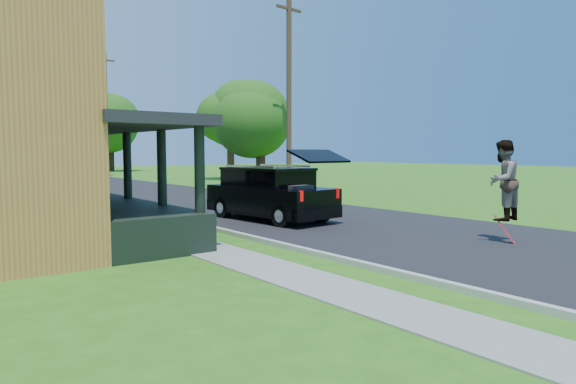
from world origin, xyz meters
TOP-DOWN VIEW (x-y plane):
  - ground at (0.00, 0.00)m, footprint 140.00×140.00m
  - street at (0.00, 20.00)m, footprint 8.00×120.00m
  - curb at (-4.05, 20.00)m, footprint 0.15×120.00m
  - sidewalk at (-5.60, 20.00)m, footprint 1.30×120.00m
  - black_suv at (-1.40, 4.77)m, footprint 2.35×5.22m
  - skateboarder at (0.88, -2.18)m, footprint 1.05×0.84m
  - skateboard at (0.78, -2.34)m, footprint 0.29×0.68m
  - tree_right_near at (5.46, 15.42)m, footprint 5.29×4.87m
  - tree_right_mid at (10.29, 26.77)m, footprint 5.40×5.23m
  - tree_right_far at (8.72, 50.92)m, footprint 6.48×6.34m
  - utility_pole_near at (5.43, 12.62)m, footprint 1.72×0.31m
  - utility_pole_far at (4.50, 39.24)m, footprint 1.76×0.30m

SIDE VIEW (x-z plane):
  - ground at x=0.00m, z-range 0.00..0.00m
  - street at x=0.00m, z-range -0.01..0.01m
  - curb at x=-4.05m, z-range -0.06..0.06m
  - sidewalk at x=-5.60m, z-range -0.01..0.01m
  - skateboard at x=0.78m, z-range -0.08..0.70m
  - black_suv at x=-1.40m, z-range -0.28..2.09m
  - skateboarder at x=0.88m, z-range 0.54..2.60m
  - tree_right_near at x=5.46m, z-range 1.06..7.75m
  - utility_pole_near at x=5.43m, z-range 0.15..10.56m
  - tree_right_mid at x=10.29m, z-range 1.38..9.83m
  - tree_right_far at x=8.72m, z-range 1.16..10.48m
  - utility_pole_far at x=4.50m, z-range 0.16..11.53m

